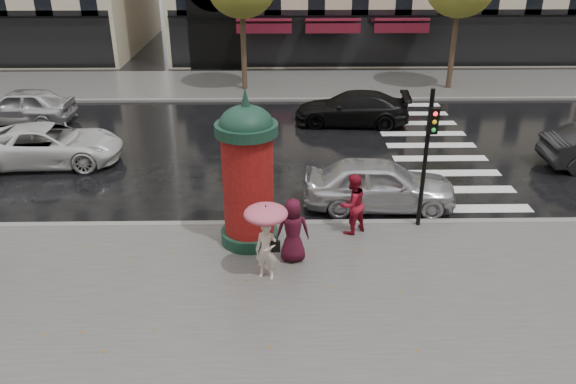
{
  "coord_description": "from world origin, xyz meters",
  "views": [
    {
      "loc": [
        -0.19,
        -11.67,
        8.18
      ],
      "look_at": [
        0.04,
        1.5,
        1.84
      ],
      "focal_mm": 35.0,
      "sensor_mm": 36.0,
      "label": 1
    }
  ],
  "objects_px": {
    "woman_umbrella": "(266,230)",
    "car_silver": "(379,184)",
    "morris_column": "(248,171)",
    "car_black": "(352,108)",
    "traffic_light": "(428,147)",
    "woman_red": "(352,204)",
    "man_burgundy": "(293,230)",
    "car_white": "(48,145)",
    "car_far_silver": "(20,106)"
  },
  "relations": [
    {
      "from": "car_far_silver",
      "to": "car_black",
      "type": "bearing_deg",
      "value": 90.21
    },
    {
      "from": "morris_column",
      "to": "car_silver",
      "type": "relative_size",
      "value": 0.93
    },
    {
      "from": "woman_umbrella",
      "to": "car_white",
      "type": "distance_m",
      "value": 11.38
    },
    {
      "from": "man_burgundy",
      "to": "car_white",
      "type": "distance_m",
      "value": 11.34
    },
    {
      "from": "woman_red",
      "to": "car_white",
      "type": "distance_m",
      "value": 12.0
    },
    {
      "from": "traffic_light",
      "to": "car_silver",
      "type": "height_order",
      "value": "traffic_light"
    },
    {
      "from": "car_silver",
      "to": "car_white",
      "type": "distance_m",
      "value": 12.29
    },
    {
      "from": "car_silver",
      "to": "car_white",
      "type": "relative_size",
      "value": 0.89
    },
    {
      "from": "car_silver",
      "to": "car_white",
      "type": "height_order",
      "value": "car_silver"
    },
    {
      "from": "man_burgundy",
      "to": "car_black",
      "type": "bearing_deg",
      "value": -104.55
    },
    {
      "from": "car_white",
      "to": "car_far_silver",
      "type": "relative_size",
      "value": 1.14
    },
    {
      "from": "traffic_light",
      "to": "car_silver",
      "type": "relative_size",
      "value": 0.87
    },
    {
      "from": "traffic_light",
      "to": "car_black",
      "type": "bearing_deg",
      "value": 95.08
    },
    {
      "from": "woman_umbrella",
      "to": "traffic_light",
      "type": "xyz_separation_m",
      "value": [
        4.43,
        2.56,
        1.13
      ]
    },
    {
      "from": "man_burgundy",
      "to": "car_black",
      "type": "height_order",
      "value": "man_burgundy"
    },
    {
      "from": "woman_umbrella",
      "to": "woman_red",
      "type": "xyz_separation_m",
      "value": [
        2.38,
        2.24,
        -0.46
      ]
    },
    {
      "from": "woman_red",
      "to": "car_white",
      "type": "relative_size",
      "value": 0.34
    },
    {
      "from": "woman_umbrella",
      "to": "morris_column",
      "type": "relative_size",
      "value": 0.46
    },
    {
      "from": "traffic_light",
      "to": "car_far_silver",
      "type": "bearing_deg",
      "value": 147.45
    },
    {
      "from": "woman_red",
      "to": "man_burgundy",
      "type": "relative_size",
      "value": 1.02
    },
    {
      "from": "morris_column",
      "to": "traffic_light",
      "type": "distance_m",
      "value": 5.01
    },
    {
      "from": "man_burgundy",
      "to": "traffic_light",
      "type": "xyz_separation_m",
      "value": [
        3.76,
        1.76,
        1.61
      ]
    },
    {
      "from": "woman_umbrella",
      "to": "man_burgundy",
      "type": "xyz_separation_m",
      "value": [
        0.67,
        0.8,
        -0.47
      ]
    },
    {
      "from": "woman_umbrella",
      "to": "car_black",
      "type": "bearing_deg",
      "value": 73.67
    },
    {
      "from": "car_white",
      "to": "car_black",
      "type": "height_order",
      "value": "car_white"
    },
    {
      "from": "man_burgundy",
      "to": "car_white",
      "type": "xyz_separation_m",
      "value": [
        -8.91,
        7.02,
        -0.26
      ]
    },
    {
      "from": "car_white",
      "to": "car_black",
      "type": "relative_size",
      "value": 1.06
    },
    {
      "from": "car_black",
      "to": "car_far_silver",
      "type": "distance_m",
      "value": 14.77
    },
    {
      "from": "woman_umbrella",
      "to": "woman_red",
      "type": "height_order",
      "value": "woman_umbrella"
    },
    {
      "from": "woman_red",
      "to": "car_silver",
      "type": "distance_m",
      "value": 2.11
    },
    {
      "from": "morris_column",
      "to": "car_far_silver",
      "type": "xyz_separation_m",
      "value": [
        -10.68,
        10.73,
        -1.44
      ]
    },
    {
      "from": "woman_red",
      "to": "traffic_light",
      "type": "relative_size",
      "value": 0.44
    },
    {
      "from": "woman_umbrella",
      "to": "traffic_light",
      "type": "distance_m",
      "value": 5.24
    },
    {
      "from": "morris_column",
      "to": "car_black",
      "type": "height_order",
      "value": "morris_column"
    },
    {
      "from": "woman_red",
      "to": "man_burgundy",
      "type": "distance_m",
      "value": 2.23
    },
    {
      "from": "woman_umbrella",
      "to": "car_silver",
      "type": "height_order",
      "value": "woman_umbrella"
    },
    {
      "from": "man_burgundy",
      "to": "car_white",
      "type": "bearing_deg",
      "value": -38.5
    },
    {
      "from": "car_silver",
      "to": "car_white",
      "type": "bearing_deg",
      "value": 74.79
    },
    {
      "from": "man_burgundy",
      "to": "traffic_light",
      "type": "height_order",
      "value": "traffic_light"
    },
    {
      "from": "woman_umbrella",
      "to": "car_white",
      "type": "xyz_separation_m",
      "value": [
        -8.24,
        7.82,
        -0.73
      ]
    },
    {
      "from": "woman_red",
      "to": "car_far_silver",
      "type": "bearing_deg",
      "value": -72.07
    },
    {
      "from": "woman_umbrella",
      "to": "car_black",
      "type": "xyz_separation_m",
      "value": [
        3.57,
        12.2,
        -0.74
      ]
    },
    {
      "from": "man_burgundy",
      "to": "traffic_light",
      "type": "relative_size",
      "value": 0.43
    },
    {
      "from": "car_white",
      "to": "woman_umbrella",
      "type": "bearing_deg",
      "value": -136.55
    },
    {
      "from": "woman_red",
      "to": "traffic_light",
      "type": "height_order",
      "value": "traffic_light"
    },
    {
      "from": "man_burgundy",
      "to": "car_silver",
      "type": "height_order",
      "value": "man_burgundy"
    },
    {
      "from": "woman_red",
      "to": "woman_umbrella",
      "type": "bearing_deg",
      "value": 8.43
    },
    {
      "from": "woman_umbrella",
      "to": "car_black",
      "type": "height_order",
      "value": "woman_umbrella"
    },
    {
      "from": "car_silver",
      "to": "car_black",
      "type": "bearing_deg",
      "value": 1.89
    },
    {
      "from": "woman_red",
      "to": "car_far_silver",
      "type": "distance_m",
      "value": 17.03
    }
  ]
}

